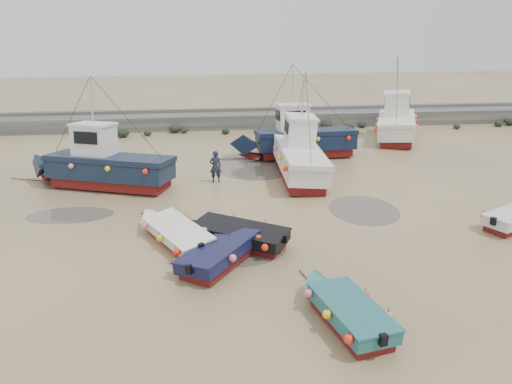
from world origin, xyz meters
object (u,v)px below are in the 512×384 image
Objects in this scene: dinghy_1 at (225,249)px; person at (216,182)px; dinghy_4 at (233,231)px; cabin_boat_2 at (297,138)px; dinghy_0 at (176,230)px; cabin_boat_3 at (398,121)px; dinghy_2 at (345,306)px; cabin_boat_1 at (297,154)px; cabin_boat_0 at (100,165)px.

dinghy_1 is 2.87× the size of person.
dinghy_4 is 0.59× the size of cabin_boat_2.
cabin_boat_3 is at bearing 16.96° from dinghy_0.
dinghy_2 is at bearing -93.11° from cabin_boat_3.
cabin_boat_1 reaches higher than dinghy_2.
dinghy_2 reaches higher than person.
cabin_boat_2 reaches higher than person.
dinghy_1 is 11.89m from cabin_boat_0.
person is at bearing 35.43° from dinghy_4.
cabin_boat_0 is at bearing 109.03° from cabin_boat_2.
dinghy_4 is at bearing 103.62° from dinghy_2.
cabin_boat_2 is at bearing 104.31° from dinghy_1.
person is at bearing -126.28° from cabin_boat_3.
dinghy_4 reaches higher than person.
dinghy_0 is 11.15m from cabin_boat_1.
dinghy_2 is 0.95× the size of dinghy_4.
person is (-3.67, 14.58, -0.55)m from dinghy_2.
cabin_boat_3 is (9.64, 8.44, 0.03)m from cabin_boat_1.
cabin_boat_0 and cabin_boat_2 have the same top height.
dinghy_1 is 9.97m from person.
person is (-5.01, -0.72, -1.34)m from cabin_boat_1.
dinghy_4 is at bearing 155.25° from cabin_boat_2.
dinghy_2 is 0.60× the size of cabin_boat_3.
dinghy_0 is 1.06× the size of dinghy_2.
cabin_boat_2 is (7.79, 12.69, 0.81)m from dinghy_0.
cabin_boat_3 is at bearing -66.40° from cabin_boat_2.
cabin_boat_2 is (5.73, 14.74, 0.80)m from dinghy_1.
dinghy_2 is at bearing 96.34° from person.
dinghy_1 is 0.55× the size of cabin_boat_2.
dinghy_0 is 3.10× the size of person.
dinghy_1 is at bearing 114.50° from dinghy_2.
cabin_boat_1 is (1.34, 15.30, 0.78)m from dinghy_2.
cabin_boat_2 is at bearing 10.27° from dinghy_4.
cabin_boat_2 reaches higher than dinghy_1.
dinghy_2 is 0.56× the size of cabin_boat_0.
dinghy_4 is at bearing -38.22° from dinghy_0.
cabin_boat_2 and cabin_boat_3 have the same top height.
dinghy_1 is 0.55× the size of cabin_boat_0.
dinghy_1 is at bearing -161.25° from dinghy_4.
cabin_boat_2 is 7.61m from person.
dinghy_2 is 19.49m from cabin_boat_2.
cabin_boat_2 is at bearing 29.76° from dinghy_0.
dinghy_0 is 0.59× the size of cabin_boat_0.
cabin_boat_0 reaches higher than dinghy_4.
cabin_boat_0 is (-4.54, 7.79, 0.80)m from dinghy_0.
cabin_boat_1 is at bearing -179.60° from person.
cabin_boat_0 is (-10.23, 14.47, 0.78)m from dinghy_2.
cabin_boat_3 is (8.88, 4.37, 0.02)m from cabin_boat_2.
cabin_boat_1 reaches higher than dinghy_4.
cabin_boat_1 is 4.13m from cabin_boat_2.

